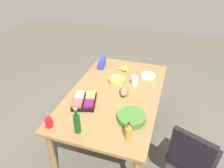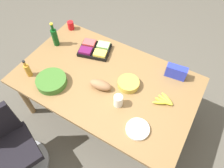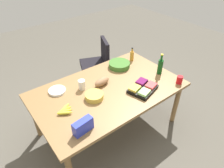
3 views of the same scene
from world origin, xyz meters
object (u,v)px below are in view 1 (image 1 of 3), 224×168
dressing_bottle (128,133)px  mayo_jar (135,81)px  chip_bag_blue (102,63)px  banana_bunch (124,68)px  red_solo_cup (49,123)px  wine_bottle (77,123)px  paper_plate_stack (148,76)px  chip_bowl (117,80)px  fruit_platter (84,101)px  office_chair (191,163)px  bread_loaf (124,90)px  salad_bowl (131,117)px  conference_table (115,97)px

dressing_bottle → mayo_jar: bearing=-170.8°
chip_bag_blue → mayo_jar: bearing=60.1°
banana_bunch → red_solo_cup: 1.56m
chip_bag_blue → wine_bottle: 1.47m
red_solo_cup → paper_plate_stack: red_solo_cup is taller
mayo_jar → chip_bowl: size_ratio=0.58×
fruit_platter → chip_bag_blue: bearing=-172.9°
wine_bottle → dressing_bottle: 0.54m
banana_bunch → chip_bowl: bearing=-0.1°
banana_bunch → office_chair: bearing=43.5°
chip_bowl → bread_loaf: size_ratio=0.95×
salad_bowl → wine_bottle: bearing=-55.2°
red_solo_cup → chip_bowl: red_solo_cup is taller
salad_bowl → paper_plate_stack: size_ratio=1.47×
chip_bowl → mayo_jar: bearing=94.5°
banana_bunch → bread_loaf: size_ratio=0.85×
banana_bunch → salad_bowl: bearing=19.1°
banana_bunch → bread_loaf: bearing=15.1°
chip_bowl → office_chair: bearing=55.4°
fruit_platter → chip_bowl: bearing=157.2°
red_solo_cup → paper_plate_stack: 1.64m
banana_bunch → conference_table: bearing=4.6°
conference_table → bread_loaf: bearing=96.5°
banana_bunch → bread_loaf: 0.67m
office_chair → chip_bag_blue: size_ratio=4.10×
conference_table → wine_bottle: 0.85m
office_chair → bread_loaf: 1.17m
fruit_platter → office_chair: bearing=82.5°
red_solo_cup → chip_bowl: 1.18m
conference_table → chip_bowl: (-0.25, -0.05, 0.10)m
mayo_jar → chip_bowl: (0.02, -0.26, -0.03)m
chip_bowl → wine_bottle: bearing=-5.9°
conference_table → banana_bunch: bearing=-175.4°
conference_table → paper_plate_stack: 0.67m
wine_bottle → dressing_bottle: size_ratio=1.41×
conference_table → dressing_bottle: (0.75, 0.37, 0.15)m
banana_bunch → mayo_jar: 0.46m
banana_bunch → mayo_jar: mayo_jar is taller
chip_bag_blue → chip_bowl: bearing=44.2°
banana_bunch → red_solo_cup: size_ratio=1.85×
banana_bunch → red_solo_cup: red_solo_cup is taller
chip_bowl → dressing_bottle: dressing_bottle is taller
fruit_platter → bread_loaf: 0.55m
red_solo_cup → paper_plate_stack: size_ratio=0.50×
wine_bottle → dressing_bottle: (-0.06, 0.54, -0.04)m
mayo_jar → chip_bowl: 0.26m
conference_table → chip_bowl: chip_bowl is taller
conference_table → chip_bag_blue: chip_bag_blue is taller
paper_plate_stack → chip_bowl: bearing=-52.6°
bread_loaf → chip_bag_blue: bearing=-138.7°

